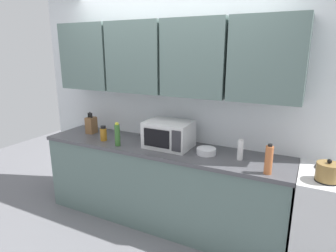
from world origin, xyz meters
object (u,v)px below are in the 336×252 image
at_px(microwave, 169,134).
at_px(bottle_green_oil, 117,135).
at_px(bottle_spice_jar, 269,160).
at_px(knife_block, 91,125).
at_px(bowl_ceramic_small, 206,151).
at_px(kettle, 328,172).
at_px(bottle_white_jar, 240,150).
at_px(bottle_amber_vinegar, 103,134).

relative_size(microwave, bottle_green_oil, 1.87).
relative_size(bottle_spice_jar, bottle_green_oil, 1.03).
height_order(microwave, knife_block, microwave).
bearing_deg(knife_block, bowl_ceramic_small, -2.32).
xyz_separation_m(kettle, bowl_ceramic_small, (-1.06, 0.15, -0.05)).
bearing_deg(bottle_white_jar, bottle_amber_vinegar, -175.72).
bearing_deg(bottle_amber_vinegar, knife_block, 152.36).
distance_m(kettle, knife_block, 2.59).
bearing_deg(bowl_ceramic_small, bottle_spice_jar, -18.82).
xyz_separation_m(bottle_white_jar, bottle_green_oil, (-1.28, -0.19, 0.02)).
relative_size(kettle, microwave, 0.37).
xyz_separation_m(knife_block, bottle_green_oil, (0.58, -0.25, 0.02)).
xyz_separation_m(knife_block, bowl_ceramic_small, (1.53, -0.06, -0.07)).
height_order(microwave, bottle_green_oil, microwave).
bearing_deg(bottle_spice_jar, kettle, 7.95).
bearing_deg(bottle_green_oil, bottle_amber_vinegar, 163.25).
xyz_separation_m(microwave, bottle_spice_jar, (1.05, -0.24, -0.02)).
xyz_separation_m(bottle_spice_jar, bottle_green_oil, (-1.56, 0.02, -0.00)).
bearing_deg(knife_block, bottle_green_oil, -23.12).
bearing_deg(bowl_ceramic_small, microwave, 176.41).
bearing_deg(bottle_white_jar, bottle_green_oil, -171.50).
distance_m(knife_block, bottle_green_oil, 0.64).
bearing_deg(kettle, bottle_amber_vinegar, 179.03).
height_order(bottle_white_jar, bottle_spice_jar, bottle_spice_jar).
xyz_separation_m(bottle_green_oil, bowl_ceramic_small, (0.94, 0.19, -0.09)).
distance_m(microwave, bottle_spice_jar, 1.08).
distance_m(knife_block, bowl_ceramic_small, 1.53).
bearing_deg(bottle_white_jar, bottle_spice_jar, -37.01).
distance_m(kettle, bowl_ceramic_small, 1.07).
distance_m(microwave, bottle_green_oil, 0.55).
bearing_deg(knife_block, kettle, -4.67).
bearing_deg(bottle_amber_vinegar, bottle_white_jar, 4.28).
distance_m(bottle_white_jar, bottle_green_oil, 1.29).
relative_size(kettle, bottle_spice_jar, 0.68).
height_order(kettle, bottle_amber_vinegar, kettle).
distance_m(bottle_white_jar, bottle_amber_vinegar, 1.54).
height_order(kettle, bottle_spice_jar, bottle_spice_jar).
bearing_deg(bottle_amber_vinegar, kettle, -0.97).
relative_size(knife_block, bowl_ceramic_small, 1.39).
relative_size(bottle_spice_jar, bottle_amber_vinegar, 1.54).
bearing_deg(bottle_spice_jar, bowl_ceramic_small, 161.18).
xyz_separation_m(microwave, knife_block, (-1.09, 0.03, -0.04)).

